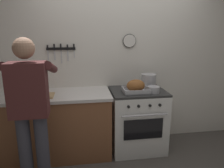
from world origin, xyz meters
The scene contains 11 objects.
wall_back centered at (0.00, 1.35, 1.30)m, with size 6.00×0.13×2.60m.
counter_block centered at (-1.21, 0.99, 0.46)m, with size 2.03×0.65×0.90m.
stove centered at (0.22, 0.99, 0.45)m, with size 0.76×0.67×0.90m.
person_cook centered at (-1.11, 0.38, 0.95)m, with size 0.51×0.63×1.66m.
roasting_pan centered at (0.16, 0.88, 0.98)m, with size 0.35×0.26×0.18m.
stock_pot centered at (0.41, 1.10, 1.00)m, with size 0.22×0.22×0.20m.
saucepan centered at (0.39, 0.84, 0.94)m, with size 0.16×0.16×0.09m.
cutting_board centered at (-1.11, 0.89, 0.91)m, with size 0.36×0.24×0.02m, color tan.
bottle_olive_oil centered at (-1.31, 1.02, 1.02)m, with size 0.07×0.07×0.28m.
bottle_dish_soap centered at (-1.36, 1.10, 0.99)m, with size 0.06×0.06×0.22m.
bottle_hot_sauce centered at (-1.06, 1.09, 0.99)m, with size 0.05×0.05×0.21m.
Camera 1 is at (-0.59, -1.79, 1.72)m, focal length 33.88 mm.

